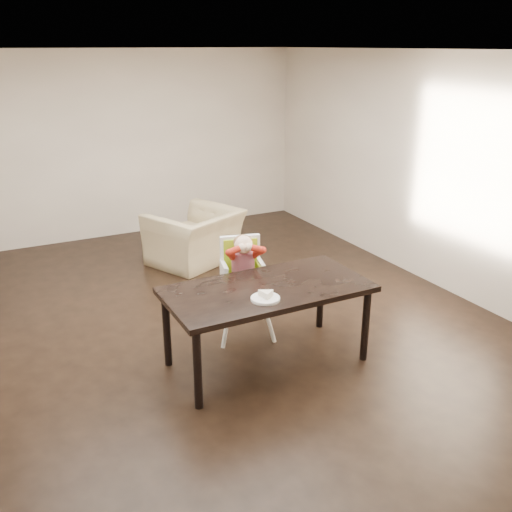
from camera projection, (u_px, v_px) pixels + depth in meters
The scene contains 6 objects.
ground at pixel (200, 330), 5.83m from camera, with size 7.00×7.00×0.00m, color black.
room_walls at pixel (193, 149), 5.18m from camera, with size 6.02×7.02×2.71m.
dining_table at pixel (267, 295), 5.03m from camera, with size 1.80×0.90×0.75m.
high_chair at pixel (243, 264), 5.55m from camera, with size 0.53×0.53×1.04m.
plate at pixel (266, 297), 4.75m from camera, with size 0.29×0.29×0.07m.
armchair at pixel (195, 229), 7.48m from camera, with size 1.08×0.70×0.95m, color tan.
Camera 1 is at (-1.87, -4.88, 2.75)m, focal length 40.00 mm.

